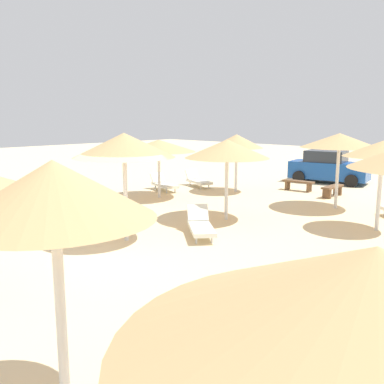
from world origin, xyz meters
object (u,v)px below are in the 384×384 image
(parasol_3, at_px, (373,304))
(lounger_1, at_px, (164,184))
(lounger_2, at_px, (201,225))
(parasol_4, at_px, (383,149))
(parasol_2, at_px, (227,149))
(parasol_9, at_px, (339,141))
(bench_1, at_px, (298,184))
(parasol_0, at_px, (237,141))
(lounger_0, at_px, (198,180))
(parasol_7, at_px, (124,145))
(bench_0, at_px, (333,189))
(parasol_1, at_px, (159,146))
(parked_car, at_px, (328,167))
(parasol_6, at_px, (54,191))

(parasol_3, bearing_deg, lounger_1, 141.24)
(lounger_2, bearing_deg, parasol_4, 50.39)
(parasol_2, bearing_deg, parasol_4, 26.54)
(parasol_9, height_order, bench_1, parasol_9)
(parasol_0, relative_size, lounger_0, 1.38)
(parasol_2, relative_size, lounger_2, 1.56)
(parasol_7, xyz_separation_m, bench_0, (1.21, 10.45, -2.37))
(lounger_1, bearing_deg, parasol_1, -48.69)
(bench_0, distance_m, parked_car, 4.25)
(parasol_1, bearing_deg, parasol_9, 26.04)
(parasol_7, bearing_deg, bench_1, 93.52)
(parasol_1, distance_m, parasol_7, 6.57)
(parasol_4, relative_size, bench_1, 1.82)
(parasol_1, height_order, parasol_9, parasol_9)
(parasol_4, distance_m, lounger_2, 5.97)
(parasol_1, bearing_deg, parasol_0, 66.23)
(parasol_0, bearing_deg, parasol_4, -18.13)
(parasol_2, xyz_separation_m, parasol_4, (4.30, 2.15, 0.10))
(parasol_1, bearing_deg, lounger_0, 102.95)
(parasol_0, bearing_deg, lounger_2, -59.87)
(parasol_6, distance_m, bench_0, 16.12)
(parasol_7, relative_size, parasol_9, 1.05)
(parasol_3, xyz_separation_m, parked_car, (-9.44, 19.01, -1.63))
(parasol_0, xyz_separation_m, parasol_3, (11.29, -13.36, 0.09))
(parasol_6, bearing_deg, bench_1, 110.69)
(parasol_9, bearing_deg, lounger_0, 179.28)
(bench_0, bearing_deg, parasol_7, -96.62)
(lounger_0, height_order, lounger_2, lounger_2)
(parasol_2, relative_size, bench_0, 1.89)
(bench_1, bearing_deg, parasol_7, -86.48)
(parasol_0, xyz_separation_m, parasol_9, (5.06, -0.25, 0.23))
(parasol_9, xyz_separation_m, bench_1, (-3.06, 2.52, -2.26))
(lounger_1, bearing_deg, parasol_6, -46.81)
(parasol_3, bearing_deg, parasol_0, 130.20)
(parasol_3, height_order, lounger_1, parasol_3)
(parasol_9, distance_m, lounger_1, 8.31)
(parasol_1, xyz_separation_m, lounger_0, (-0.76, 3.31, -1.94))
(bench_1, bearing_deg, parasol_9, -39.47)
(parasol_1, height_order, lounger_1, parasol_1)
(bench_0, bearing_deg, parasol_3, -64.17)
(parasol_7, bearing_deg, parasol_0, 107.40)
(parasol_0, height_order, parasol_2, parasol_2)
(parasol_2, relative_size, parasol_3, 0.93)
(parasol_6, distance_m, parasol_7, 7.25)
(parasol_0, relative_size, parasol_2, 0.95)
(bench_0, bearing_deg, lounger_1, -148.34)
(parasol_1, bearing_deg, parasol_3, -37.66)
(lounger_2, bearing_deg, lounger_0, 133.34)
(parasol_6, xyz_separation_m, lounger_0, (-10.24, 13.32, -2.38))
(bench_1, xyz_separation_m, parked_car, (-0.15, 3.38, 0.48))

